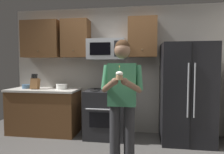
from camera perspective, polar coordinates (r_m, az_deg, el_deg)
wall_back at (r=4.22m, az=1.11°, el=1.95°), size 4.40×0.10×2.60m
oven_range at (r=3.97m, az=-1.83°, el=-10.38°), size 0.76×0.70×0.93m
microwave at (r=3.98m, az=-1.55°, el=7.90°), size 0.74×0.41×0.40m
refrigerator at (r=3.87m, az=20.50°, el=-4.37°), size 0.90×0.75×1.80m
cabinet_row_upper at (r=4.20m, az=-9.32°, el=10.79°), size 2.78×0.36×0.76m
counter_left at (r=4.41m, az=-18.84°, el=-9.15°), size 1.44×0.66×0.92m
knife_block at (r=4.36m, az=-21.19°, el=-1.71°), size 0.16×0.15×0.32m
bowl_large_white at (r=4.19m, az=-14.22°, el=-2.62°), size 0.23×0.23×0.11m
bowl_small_colored at (r=4.55m, az=-23.32°, el=-2.47°), size 0.18×0.18×0.08m
person at (r=2.74m, az=2.91°, el=-5.37°), size 0.60×0.48×1.76m
cupcake at (r=2.39m, az=2.14°, el=0.45°), size 0.09×0.09×0.17m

